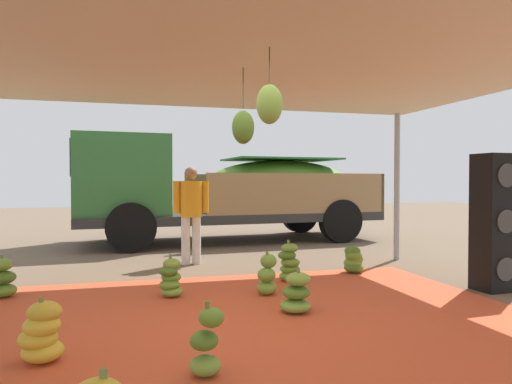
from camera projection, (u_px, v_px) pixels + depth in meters
The scene contains 14 objects.
ground_plane at pixel (189, 273), 7.37m from camera, with size 40.00×40.00×0.00m, color brown.
tarp_orange at pixel (230, 333), 4.48m from camera, with size 6.60×5.27×0.01m, color #D1512D.
tent_canopy at pixel (232, 49), 4.33m from camera, with size 8.00×7.00×2.71m.
banana_bunch_0 at pixel (42, 334), 3.74m from camera, with size 0.46×0.44×0.51m.
banana_bunch_1 at pixel (296, 294), 5.15m from camera, with size 0.38×0.38×0.48m.
banana_bunch_2 at pixel (206, 344), 3.50m from camera, with size 0.35×0.34×0.54m.
banana_bunch_3 at pixel (2, 279), 5.83m from camera, with size 0.46×0.46×0.51m.
banana_bunch_4 at pixel (289, 263), 6.78m from camera, with size 0.40×0.42×0.58m.
banana_bunch_5 at pixel (267, 276), 5.94m from camera, with size 0.35×0.35×0.54m.
banana_bunch_6 at pixel (353, 260), 7.39m from camera, with size 0.41×0.43×0.45m.
banana_bunch_10 at pixel (171, 279), 5.85m from camera, with size 0.38×0.39×0.52m.
cargo_truck_main at pixel (221, 189), 11.28m from camera, with size 7.10×2.94×2.40m.
worker_0 at pixel (191, 207), 8.17m from camera, with size 0.61×0.37×1.67m.
speaker_stack at pixel (494, 222), 6.22m from camera, with size 0.49×0.44×1.78m.
Camera 1 is at (-0.94, -4.35, 1.43)m, focal length 33.50 mm.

